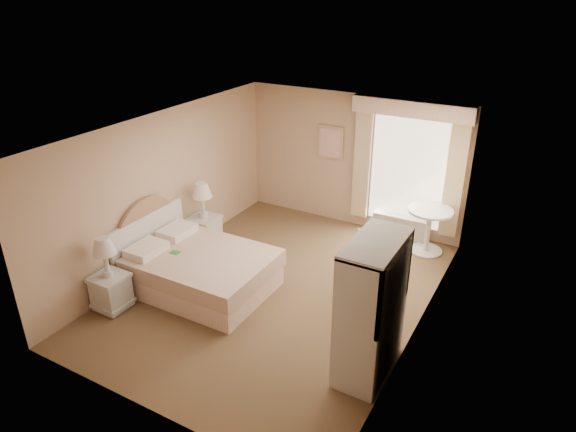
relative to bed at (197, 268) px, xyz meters
The scene contains 9 objects.
room 1.54m from the bed, 24.48° to the left, with size 4.21×5.51×2.51m.
window 3.97m from the bed, 55.51° to the left, with size 2.05×0.22×2.51m.
framed_art 3.51m from the bed, 78.18° to the left, with size 0.52×0.04×0.62m.
bed is the anchor object (origin of this frame).
nightstand_near 1.27m from the bed, 124.36° to the right, with size 0.46×0.46×1.12m.
nightstand_far 1.33m from the bed, 122.65° to the left, with size 0.49×0.49×1.18m.
round_table 3.95m from the bed, 45.83° to the left, with size 0.76×0.76×0.80m.
cafe_chair 2.62m from the bed, 32.91° to the left, with size 0.55×0.55×0.91m.
armoire 3.00m from the bed, ahead, with size 0.53×1.05×1.75m.
Camera 1 is at (3.36, -5.69, 4.34)m, focal length 32.00 mm.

